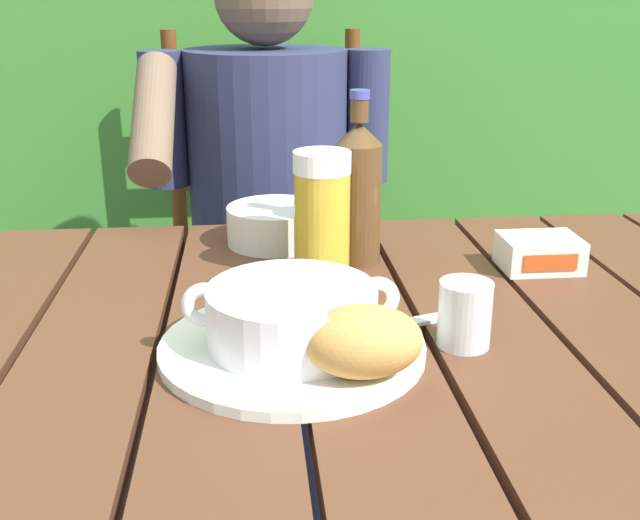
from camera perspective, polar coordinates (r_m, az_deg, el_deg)
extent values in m
cube|color=#53301F|center=(0.92, -16.55, -6.09)|extent=(0.14, 0.81, 0.04)
cube|color=#53301F|center=(0.91, -7.01, -5.90)|extent=(0.14, 0.81, 0.04)
cube|color=#53301F|center=(0.91, 2.63, -5.54)|extent=(0.14, 0.81, 0.04)
cube|color=#53301F|center=(0.95, 11.85, -5.05)|extent=(0.14, 0.81, 0.04)
cube|color=#53301F|center=(1.00, 20.25, -4.49)|extent=(0.14, 0.81, 0.04)
cube|color=#53301F|center=(1.28, 0.26, -0.73)|extent=(1.32, 0.03, 0.08)
cube|color=#3A7E2E|center=(2.26, -2.49, 14.94)|extent=(4.11, 0.60, 1.81)
cylinder|color=#5B3114|center=(1.66, 4.11, -11.65)|extent=(0.04, 0.04, 0.46)
cylinder|color=#5B3114|center=(1.65, -11.02, -12.21)|extent=(0.04, 0.04, 0.46)
cylinder|color=#5B3114|center=(2.02, 2.17, -5.49)|extent=(0.04, 0.04, 0.46)
cylinder|color=#5B3114|center=(2.01, -9.99, -5.90)|extent=(0.04, 0.04, 0.46)
cube|color=#5B3114|center=(1.72, -3.86, -1.49)|extent=(0.46, 0.46, 0.02)
cylinder|color=#5B3114|center=(1.86, 2.38, 8.71)|extent=(0.04, 0.04, 0.55)
cylinder|color=#5B3114|center=(1.85, -10.92, 8.32)|extent=(0.04, 0.04, 0.55)
cube|color=#5B3114|center=(1.86, -4.20, 6.08)|extent=(0.43, 0.02, 0.04)
cube|color=#5B3114|center=(1.84, -4.30, 10.25)|extent=(0.43, 0.02, 0.04)
cube|color=#5B3114|center=(1.82, -4.42, 14.52)|extent=(0.43, 0.02, 0.04)
cylinder|color=#2A2F50|center=(1.57, -0.09, -13.79)|extent=(0.11, 0.11, 0.45)
cylinder|color=#2A2F50|center=(1.52, -0.45, -2.72)|extent=(0.13, 0.40, 0.13)
cylinder|color=#2A2F50|center=(1.57, -6.49, -14.03)|extent=(0.11, 0.11, 0.45)
cylinder|color=#2A2F50|center=(1.52, -6.86, -2.93)|extent=(0.13, 0.40, 0.13)
cylinder|color=#2A2F50|center=(1.54, -3.98, 6.83)|extent=(0.32, 0.32, 0.48)
cylinder|color=#2A2F50|center=(1.52, 3.65, 10.82)|extent=(0.08, 0.08, 0.26)
cylinder|color=#2A2F50|center=(1.51, -11.79, 10.39)|extent=(0.08, 0.08, 0.26)
cylinder|color=brown|center=(1.35, -12.56, 10.54)|extent=(0.07, 0.25, 0.21)
cylinder|color=white|center=(0.82, -2.12, -6.64)|extent=(0.29, 0.29, 0.01)
cylinder|color=white|center=(0.81, -2.16, -4.23)|extent=(0.18, 0.18, 0.06)
cylinder|color=#A04B1D|center=(0.80, -2.17, -3.32)|extent=(0.16, 0.16, 0.01)
torus|color=white|center=(0.80, -8.76, -3.40)|extent=(0.05, 0.01, 0.05)
torus|color=white|center=(0.81, 4.34, -2.94)|extent=(0.05, 0.01, 0.05)
ellipsoid|color=#CA8F46|center=(0.74, 3.28, -6.17)|extent=(0.12, 0.09, 0.07)
cylinder|color=gold|center=(1.01, 0.15, 2.63)|extent=(0.08, 0.08, 0.15)
cylinder|color=white|center=(0.99, 0.15, 7.47)|extent=(0.08, 0.08, 0.03)
cylinder|color=#54371D|center=(1.07, 2.90, 4.23)|extent=(0.07, 0.07, 0.17)
cone|color=#54371D|center=(1.05, 2.99, 9.61)|extent=(0.07, 0.07, 0.03)
cylinder|color=#54371D|center=(1.04, 3.02, 11.30)|extent=(0.03, 0.03, 0.03)
cylinder|color=#41459E|center=(1.04, 3.05, 12.48)|extent=(0.03, 0.03, 0.01)
cylinder|color=silver|center=(0.84, 10.95, -4.06)|extent=(0.06, 0.06, 0.07)
cube|color=white|center=(1.10, 16.35, 0.54)|extent=(0.11, 0.08, 0.05)
cube|color=#D54D1C|center=(1.07, 17.14, -0.20)|extent=(0.08, 0.00, 0.02)
cube|color=silver|center=(0.91, 8.34, -4.47)|extent=(0.11, 0.05, 0.00)
cube|color=black|center=(0.88, 5.02, -4.99)|extent=(0.06, 0.04, 0.01)
cylinder|color=white|center=(1.17, -3.40, 2.69)|extent=(0.15, 0.15, 0.06)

